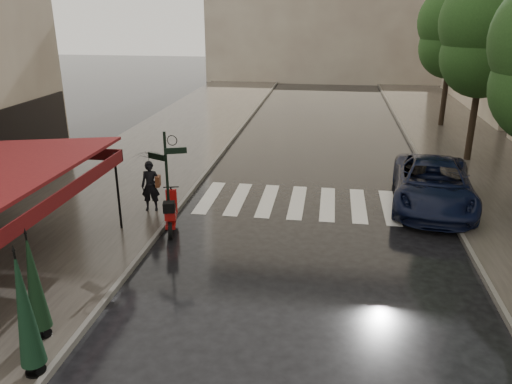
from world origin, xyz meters
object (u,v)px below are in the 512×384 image
(parked_car, at_px, (433,184))
(parasol_back, at_px, (34,281))
(scooter, at_px, (171,214))
(pedestrian_with_umbrella, at_px, (149,163))
(parasol_front, at_px, (24,308))

(parked_car, xyz_separation_m, parasol_back, (-9.13, -8.89, 0.60))
(scooter, relative_size, parked_car, 0.32)
(pedestrian_with_umbrella, distance_m, parasol_back, 6.80)
(parked_car, distance_m, parasol_front, 13.19)
(pedestrian_with_umbrella, bearing_deg, parked_car, 4.64)
(scooter, height_order, parasol_back, parasol_back)
(parked_car, distance_m, parasol_back, 12.76)
(pedestrian_with_umbrella, distance_m, parasol_front, 7.87)
(scooter, distance_m, parked_car, 8.82)
(scooter, relative_size, parasol_front, 0.70)
(parasol_back, bearing_deg, parked_car, 44.23)
(parasol_front, xyz_separation_m, parasol_back, (-0.48, 1.05, -0.11))
(parked_car, height_order, parasol_front, parasol_front)
(parked_car, xyz_separation_m, parasol_front, (-8.65, -9.94, 0.71))
(parasol_front, bearing_deg, scooter, 85.92)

